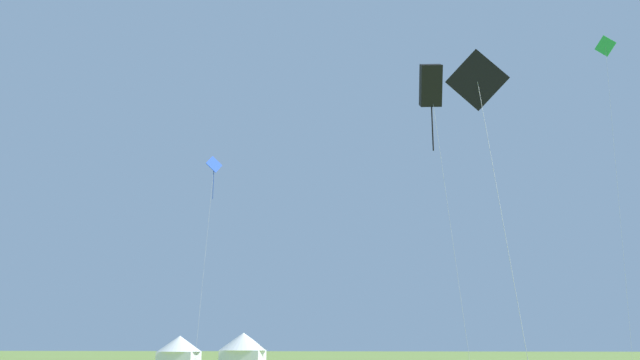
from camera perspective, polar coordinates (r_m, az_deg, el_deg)
name	(u,v)px	position (r m, az deg, el deg)	size (l,w,h in m)	color
kite_black_diamond	(478,82)	(26.29, 13.33, 8.18)	(2.40, 2.49, 13.04)	black
kite_green_diamond	(606,53)	(70.86, 23.28, 9.97)	(1.93, 2.06, 31.14)	green
kite_black_box	(431,86)	(43.24, 9.45, 7.97)	(2.33, 2.45, 19.49)	black
kite_blue_diamond	(213,171)	(58.44, -9.11, 0.75)	(1.14, 2.29, 18.06)	blue
festival_tent_left	(179,349)	(70.56, -11.95, -13.95)	(4.46, 4.46, 2.90)	white
festival_tent_center	(243,347)	(68.71, -6.59, -14.04)	(4.89, 4.89, 3.18)	white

